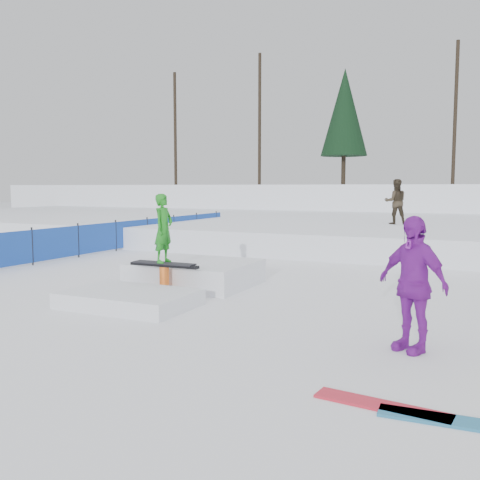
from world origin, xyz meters
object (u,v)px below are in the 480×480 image
at_px(jib_rail_feature, 179,277).
at_px(spectator_purple, 412,284).
at_px(safety_fence, 116,235).
at_px(walker_olive, 396,202).

bearing_deg(jib_rail_feature, spectator_purple, -24.39).
distance_m(safety_fence, walker_olive, 10.74).
distance_m(walker_olive, jib_rail_feature, 12.02).
xyz_separation_m(safety_fence, walker_olive, (8.55, 6.40, 1.13)).
height_order(spectator_purple, jib_rail_feature, jib_rail_feature).
xyz_separation_m(walker_olive, spectator_purple, (2.45, -13.98, -0.74)).
height_order(walker_olive, jib_rail_feature, walker_olive).
bearing_deg(spectator_purple, jib_rail_feature, -173.54).
bearing_deg(jib_rail_feature, walker_olive, 76.81).
bearing_deg(walker_olive, safety_fence, 17.04).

